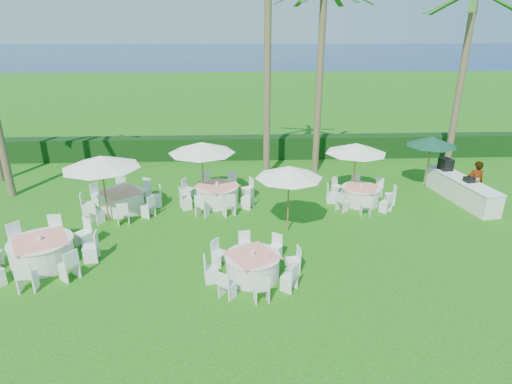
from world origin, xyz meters
TOP-DOWN VIEW (x-y plane):
  - ground at (0.00, 0.00)m, footprint 120.00×120.00m
  - hedge at (0.00, 12.00)m, footprint 34.00×1.00m
  - ocean at (0.00, 102.00)m, footprint 260.00×260.00m
  - banquet_table_a at (-5.98, 0.96)m, footprint 3.29×3.29m
  - banquet_table_b at (0.39, -0.04)m, footprint 2.82×2.82m
  - banquet_table_d at (-4.56, 5.02)m, footprint 3.03×3.03m
  - banquet_table_e at (-0.84, 5.55)m, footprint 3.02×3.02m
  - banquet_table_f at (5.02, 5.30)m, footprint 2.77×2.77m
  - umbrella_a at (-4.86, 4.02)m, footprint 2.78×2.78m
  - umbrella_b at (1.74, 2.89)m, footprint 2.32×2.32m
  - umbrella_c at (-1.42, 5.85)m, footprint 2.69×2.69m
  - umbrella_d at (4.86, 5.94)m, footprint 2.51×2.51m
  - umbrella_green at (8.43, 6.90)m, footprint 2.16×2.16m
  - buffet_table at (9.27, 5.50)m, footprint 1.46×4.15m
  - staff_person at (9.60, 5.07)m, footprint 0.69×0.48m
  - palm_c at (1.40, 8.85)m, footprint 4.20×4.39m
  - palm_d at (3.90, 9.59)m, footprint 4.41×4.06m
  - palm_e at (10.49, 9.22)m, footprint 4.40×3.96m

SIDE VIEW (x-z plane):
  - ground at x=0.00m, z-range 0.00..0.00m
  - ocean at x=0.00m, z-range 0.00..0.00m
  - banquet_table_f at x=5.02m, z-range -0.06..0.79m
  - banquet_table_b at x=0.39m, z-range -0.06..0.80m
  - banquet_table_d at x=-4.56m, z-range -0.06..0.87m
  - banquet_table_e at x=-0.84m, z-range -0.06..0.88m
  - banquet_table_a at x=-5.98m, z-range -0.06..0.93m
  - buffet_table at x=9.27m, z-range -0.22..1.23m
  - hedge at x=0.00m, z-range 0.00..1.20m
  - staff_person at x=9.60m, z-range 0.00..1.82m
  - umbrella_d at x=4.86m, z-range 0.98..3.35m
  - umbrella_green at x=8.43m, z-range 0.98..3.36m
  - umbrella_b at x=1.74m, z-range 1.00..3.43m
  - umbrella_c at x=-1.42m, z-range 1.04..3.56m
  - umbrella_a at x=-4.86m, z-range 1.05..3.59m
  - palm_e at x=10.49m, z-range 0.45..8.77m
  - palm_d at x=3.90m, z-range 0.45..9.15m
  - palm_c at x=1.40m, z-range 0.48..12.04m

